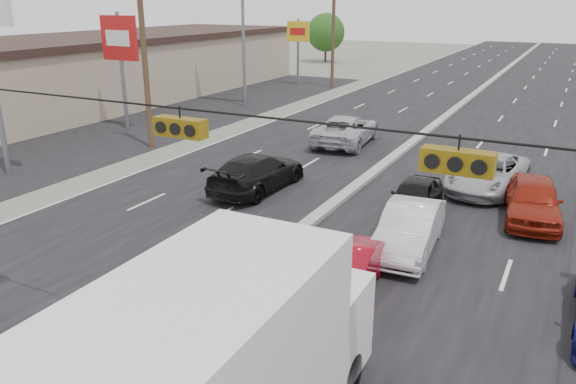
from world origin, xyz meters
name	(u,v)px	position (x,y,z in m)	size (l,w,h in m)	color
ground	(142,356)	(0.00, 0.00, 0.00)	(200.00, 200.00, 0.00)	#606356
road_surface	(443,119)	(0.00, 30.00, 0.00)	(20.00, 160.00, 0.02)	black
center_median	(444,118)	(0.00, 30.00, 0.10)	(0.50, 160.00, 0.20)	gray
strip_mall	(100,71)	(-26.00, 25.00, 2.30)	(12.00, 42.00, 4.60)	tan
parking_lot	(195,110)	(-17.00, 25.00, 0.00)	(10.00, 42.00, 0.02)	black
utility_pole_left_b	(144,52)	(-12.50, 15.00, 5.11)	(1.60, 0.30, 10.00)	#422D1E
utility_pole_left_c	(333,30)	(-12.50, 40.00, 5.11)	(1.60, 0.30, 10.00)	#422D1E
traffic_signals	(176,124)	(1.40, 0.00, 5.49)	(25.00, 0.30, 0.54)	black
pole_sign_mid	(120,45)	(-17.00, 18.00, 5.11)	(2.60, 0.25, 7.00)	slate
pole_sign_far	(298,37)	(-16.00, 40.00, 4.41)	(2.20, 0.25, 6.00)	slate
tree_left_far	(326,32)	(-22.00, 60.00, 3.72)	(4.80, 4.80, 6.12)	#382619
box_truck	(224,372)	(3.50, -1.80, 1.98)	(2.80, 7.65, 3.86)	black
red_sedan	(347,271)	(3.00, 4.90, 0.64)	(1.35, 3.88, 1.28)	maroon
queue_car_a	(415,197)	(3.00, 11.71, 0.66)	(1.57, 3.90, 1.33)	black
queue_car_b	(409,229)	(3.76, 8.32, 0.75)	(1.60, 4.58, 1.51)	silver
queue_car_c	(488,173)	(4.98, 15.85, 0.74)	(2.45, 5.32, 1.48)	#A6A8AD
queue_car_e	(533,200)	(7.00, 12.99, 0.79)	(1.86, 4.63, 1.58)	maroon
oncoming_near	(257,172)	(-3.64, 11.38, 0.78)	(2.18, 5.35, 1.55)	black
oncoming_far	(346,130)	(-3.34, 20.56, 0.80)	(2.66, 5.77, 1.60)	#B2B4BA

